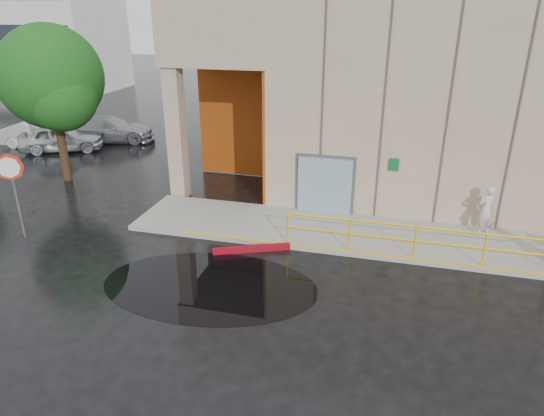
% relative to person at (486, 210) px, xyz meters
% --- Properties ---
extents(ground, '(120.00, 120.00, 0.00)m').
position_rel_person_xyz_m(ground, '(-5.50, -5.48, -0.97)').
color(ground, black).
rests_on(ground, ground).
extents(sidewalk, '(20.00, 3.00, 0.15)m').
position_rel_person_xyz_m(sidewalk, '(-1.50, -0.98, -0.89)').
color(sidewalk, gray).
rests_on(sidewalk, ground).
extents(building, '(20.00, 10.17, 8.00)m').
position_rel_person_xyz_m(building, '(-0.40, 5.51, 3.24)').
color(building, tan).
rests_on(building, ground).
extents(guardrail, '(9.56, 0.06, 1.03)m').
position_rel_person_xyz_m(guardrail, '(-1.25, -2.33, -0.29)').
color(guardrail, yellow).
rests_on(guardrail, sidewalk).
extents(person, '(0.71, 0.65, 1.64)m').
position_rel_person_xyz_m(person, '(0.00, 0.00, 0.00)').
color(person, silver).
rests_on(person, sidewalk).
extents(stop_sign, '(0.78, 0.42, 2.85)m').
position_rel_person_xyz_m(stop_sign, '(-14.50, -3.84, 1.09)').
color(stop_sign, slate).
rests_on(stop_sign, ground).
extents(red_curb, '(2.27, 1.12, 0.18)m').
position_rel_person_xyz_m(red_curb, '(-7.02, -2.89, -0.88)').
color(red_curb, maroon).
rests_on(red_curb, ground).
extents(puddle, '(6.19, 4.10, 0.01)m').
position_rel_person_xyz_m(puddle, '(-7.55, -5.06, -0.97)').
color(puddle, black).
rests_on(puddle, ground).
extents(car_a, '(4.39, 3.20, 1.39)m').
position_rel_person_xyz_m(car_a, '(-19.75, 5.33, -0.27)').
color(car_a, silver).
rests_on(car_a, ground).
extents(car_b, '(4.13, 2.01, 1.30)m').
position_rel_person_xyz_m(car_b, '(-21.50, 5.83, -0.32)').
color(car_b, silver).
rests_on(car_b, ground).
extents(car_c, '(5.21, 3.29, 1.41)m').
position_rel_person_xyz_m(car_c, '(-18.38, 7.59, -0.27)').
color(car_c, '#999A9F').
rests_on(car_c, ground).
extents(tree_near, '(4.16, 4.16, 6.46)m').
position_rel_person_xyz_m(tree_near, '(-16.55, 1.38, 3.24)').
color(tree_near, black).
rests_on(tree_near, ground).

